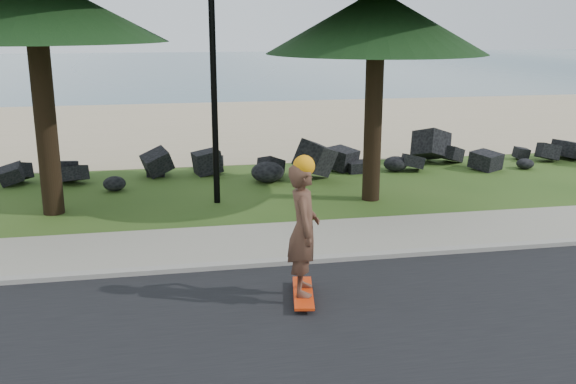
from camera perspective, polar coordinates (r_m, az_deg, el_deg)
ground at (r=11.60m, az=-5.03°, el=-5.14°), size 160.00×160.00×0.00m
road at (r=7.55m, az=-1.39°, el=-16.64°), size 160.00×7.00×0.02m
kerb at (r=10.74m, az=-4.54°, el=-6.51°), size 160.00×0.20×0.10m
sidewalk at (r=11.77m, az=-5.13°, el=-4.63°), size 160.00×2.00×0.08m
beach_sand at (r=25.68m, az=-8.35°, el=5.84°), size 160.00×15.00×0.01m
ocean at (r=61.99m, az=-9.94°, el=10.97°), size 160.00×58.00×0.01m
seawall_boulders at (r=16.95m, az=-6.96°, el=1.25°), size 60.00×2.40×1.10m
lamp_post at (r=14.09m, az=-6.80°, el=15.48°), size 0.25×0.14×8.14m
skateboarder at (r=9.17m, az=1.39°, el=-3.39°), size 0.58×1.19×2.15m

